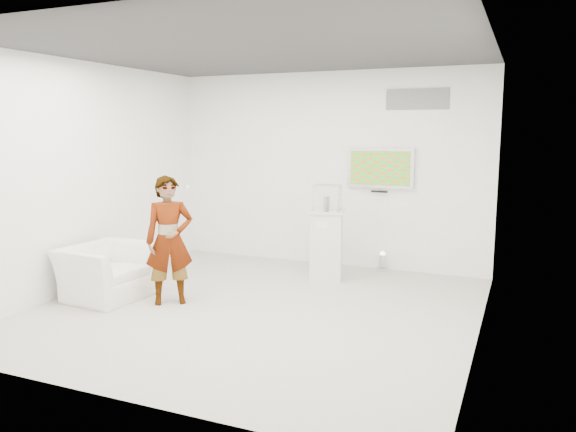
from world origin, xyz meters
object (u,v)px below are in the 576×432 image
(pedestal, at_px, (327,245))
(floor_uplight, at_px, (382,262))
(tv, at_px, (381,168))
(armchair, at_px, (106,272))
(person, at_px, (169,240))

(pedestal, distance_m, floor_uplight, 1.03)
(tv, xyz_separation_m, armchair, (-2.81, -2.80, -1.21))
(tv, height_order, floor_uplight, tv)
(pedestal, bearing_deg, armchair, -138.98)
(armchair, height_order, floor_uplight, armchair)
(tv, relative_size, person, 0.64)
(tv, xyz_separation_m, floor_uplight, (0.09, -0.10, -1.41))
(floor_uplight, bearing_deg, armchair, -137.03)
(tv, bearing_deg, pedestal, -123.50)
(armchair, relative_size, pedestal, 1.04)
(pedestal, bearing_deg, floor_uplight, 49.00)
(person, relative_size, pedestal, 1.59)
(tv, bearing_deg, person, -125.92)
(armchair, xyz_separation_m, floor_uplight, (2.90, 2.70, -0.19))
(person, distance_m, floor_uplight, 3.33)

